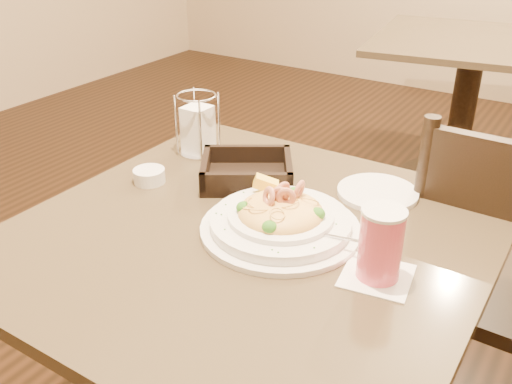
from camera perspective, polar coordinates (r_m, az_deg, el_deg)
The scene contains 9 objects.
main_table at distance 1.28m, azimuth -0.49°, elevation -12.94°, with size 0.90×0.90×0.74m.
background_table at distance 2.99m, azimuth 20.33°, elevation 9.78°, with size 1.03×1.03×0.74m.
dining_chair_near at distance 1.54m, azimuth 22.94°, elevation -8.26°, with size 0.43×0.43×0.93m.
pasta_bowl at distance 1.13m, azimuth 2.46°, elevation -2.68°, with size 0.36×0.32×0.10m.
drink_glass at distance 1.00m, azimuth 12.35°, elevation -5.17°, with size 0.14×0.14×0.13m.
bread_basket at distance 1.33m, azimuth -0.93°, elevation 1.89°, with size 0.27×0.25×0.06m.
napkin_caddy at distance 1.47m, azimuth -5.83°, elevation 6.34°, with size 0.10×0.10×0.16m.
side_plate at distance 1.30m, azimuth 12.06°, elevation -0.04°, with size 0.18×0.18×0.01m, color white.
butter_ramekin at distance 1.35m, azimuth -10.63°, elevation 1.61°, with size 0.07×0.07×0.03m, color white.
Camera 1 is at (0.53, -0.81, 1.34)m, focal length 40.00 mm.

